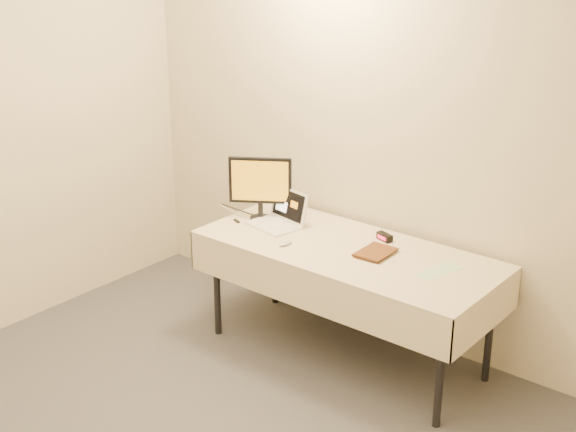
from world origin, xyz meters
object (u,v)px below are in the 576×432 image
Objects in this scene: laptop at (280,217)px; monitor at (260,183)px; table at (347,257)px; book at (363,232)px.

monitor is (-0.16, -0.00, 0.19)m from laptop.
book reaches higher than table.
laptop reaches higher than table.
table is at bearing -169.16° from book.
table is at bearing 6.70° from laptop.
book is at bearing 12.70° from table.
monitor is at bearing 176.81° from book.
monitor is (-0.73, 0.04, 0.31)m from table.
laptop is 0.87× the size of monitor.
monitor is 1.73× the size of book.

